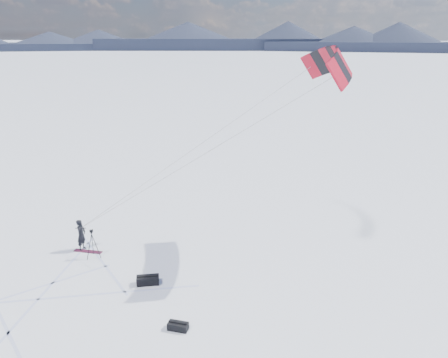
% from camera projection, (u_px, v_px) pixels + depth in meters
% --- Properties ---
extents(ground, '(1800.00, 1800.00, 0.00)m').
position_uv_depth(ground, '(94.00, 276.00, 19.70)').
color(ground, white).
extents(horizon_hills, '(704.00, 704.42, 8.96)m').
position_uv_depth(horizon_hills, '(86.00, 200.00, 18.54)').
color(horizon_hills, black).
rests_on(horizon_hills, ground).
extents(snow_tracks, '(13.93, 10.25, 0.01)m').
position_uv_depth(snow_tracks, '(61.00, 277.00, 19.62)').
color(snow_tracks, '#AEB8E2').
rests_on(snow_tracks, ground).
extents(snowkiter, '(0.41, 0.61, 1.62)m').
position_uv_depth(snowkiter, '(83.00, 249.00, 22.20)').
color(snowkiter, black).
rests_on(snowkiter, ground).
extents(snowboard, '(1.47, 0.33, 0.04)m').
position_uv_depth(snowboard, '(88.00, 251.00, 21.95)').
color(snowboard, maroon).
rests_on(snowboard, ground).
extents(tripod, '(0.61, 0.69, 1.47)m').
position_uv_depth(tripod, '(92.00, 240.00, 21.12)').
color(tripod, black).
rests_on(tripod, ground).
extents(gear_bag_a, '(1.06, 0.73, 0.43)m').
position_uv_depth(gear_bag_a, '(148.00, 280.00, 19.06)').
color(gear_bag_a, black).
rests_on(gear_bag_a, ground).
extents(gear_bag_b, '(0.78, 0.43, 0.34)m').
position_uv_depth(gear_bag_b, '(178.00, 326.00, 16.11)').
color(gear_bag_b, black).
rests_on(gear_bag_b, ground).
extents(power_kite, '(12.94, 5.40, 8.77)m').
position_uv_depth(power_kite, '(331.00, 65.00, 19.60)').
color(power_kite, '#B30D21').
rests_on(power_kite, ground).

